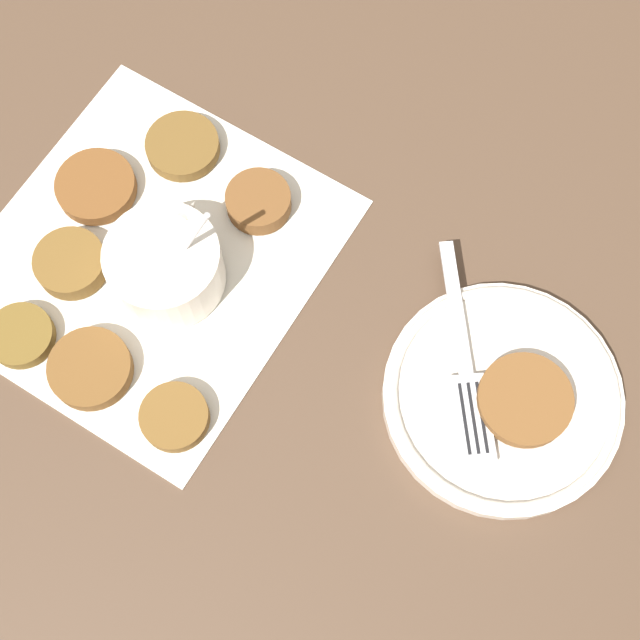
{
  "coord_description": "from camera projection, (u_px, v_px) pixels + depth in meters",
  "views": [
    {
      "loc": [
        -0.23,
        -0.29,
        0.74
      ],
      "look_at": [
        0.0,
        -0.18,
        0.02
      ],
      "focal_mm": 50.0,
      "sensor_mm": 36.0,
      "label": 1
    }
  ],
  "objects": [
    {
      "name": "fritter_0",
      "position": [
        258.0,
        201.0,
        0.81
      ],
      "size": [
        0.06,
        0.06,
        0.02
      ],
      "color": "brown",
      "rests_on": "napkin"
    },
    {
      "name": "fritter_on_plate",
      "position": [
        525.0,
        400.0,
        0.73
      ],
      "size": [
        0.08,
        0.08,
        0.01
      ],
      "color": "brown",
      "rests_on": "serving_plate"
    },
    {
      "name": "fritter_3",
      "position": [
        21.0,
        336.0,
        0.77
      ],
      "size": [
        0.06,
        0.06,
        0.01
      ],
      "color": "brown",
      "rests_on": "napkin"
    },
    {
      "name": "fritter_5",
      "position": [
        183.0,
        146.0,
        0.83
      ],
      "size": [
        0.07,
        0.07,
        0.01
      ],
      "color": "brown",
      "rests_on": "napkin"
    },
    {
      "name": "fritter_1",
      "position": [
        96.0,
        187.0,
        0.82
      ],
      "size": [
        0.07,
        0.07,
        0.01
      ],
      "color": "brown",
      "rests_on": "napkin"
    },
    {
      "name": "sauce_bowl",
      "position": [
        166.0,
        267.0,
        0.77
      ],
      "size": [
        0.11,
        0.1,
        0.11
      ],
      "color": "silver",
      "rests_on": "napkin"
    },
    {
      "name": "ground_plane",
      "position": [
        143.0,
        249.0,
        0.81
      ],
      "size": [
        4.0,
        4.0,
        0.0
      ],
      "primitive_type": "plane",
      "color": "#4C3828"
    },
    {
      "name": "fritter_4",
      "position": [
        90.0,
        369.0,
        0.76
      ],
      "size": [
        0.07,
        0.07,
        0.02
      ],
      "color": "brown",
      "rests_on": "napkin"
    },
    {
      "name": "fritter_6",
      "position": [
        71.0,
        264.0,
        0.79
      ],
      "size": [
        0.06,
        0.06,
        0.02
      ],
      "color": "brown",
      "rests_on": "napkin"
    },
    {
      "name": "fritter_2",
      "position": [
        175.0,
        417.0,
        0.74
      ],
      "size": [
        0.06,
        0.06,
        0.02
      ],
      "color": "brown",
      "rests_on": "napkin"
    },
    {
      "name": "fork",
      "position": [
        466.0,
        373.0,
        0.74
      ],
      "size": [
        0.18,
        0.12,
        0.0
      ],
      "color": "silver",
      "rests_on": "serving_plate"
    },
    {
      "name": "napkin",
      "position": [
        149.0,
        259.0,
        0.8
      ],
      "size": [
        0.34,
        0.32,
        0.0
      ],
      "color": "silver",
      "rests_on": "ground_plane"
    },
    {
      "name": "serving_plate",
      "position": [
        503.0,
        396.0,
        0.75
      ],
      "size": [
        0.2,
        0.2,
        0.02
      ],
      "color": "silver",
      "rests_on": "ground_plane"
    }
  ]
}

